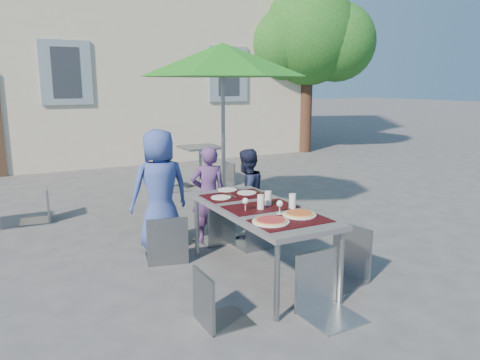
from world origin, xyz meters
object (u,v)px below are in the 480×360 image
patio_umbrella (223,62)px  child_0 (160,189)px  chair_0 (166,210)px  cafe_table_1 (200,158)px  pizza_near_left (271,221)px  bg_chair_r_1 (226,161)px  chair_1 (217,202)px  chair_5 (326,247)px  dining_table (260,212)px  chair_4 (347,221)px  chair_2 (258,199)px  chair_3 (214,265)px  pizza_near_right (299,214)px  bg_chair_r_0 (39,185)px  child_2 (246,194)px  child_1 (208,194)px  bg_chair_l_1 (169,158)px

patio_umbrella → child_0: bearing=-149.4°
chair_0 → cafe_table_1: size_ratio=1.32×
pizza_near_left → bg_chair_r_1: (1.86, 4.71, -0.28)m
chair_1 → chair_5: chair_5 is taller
chair_5 → cafe_table_1: bearing=78.2°
dining_table → chair_5: bearing=-83.9°
pizza_near_left → chair_5: (0.29, -0.43, -0.16)m
chair_5 → chair_4: bearing=37.2°
chair_1 → chair_5: bearing=-89.0°
pizza_near_left → bg_chair_r_1: 5.07m
child_0 → chair_5: (0.72, -2.28, -0.12)m
chair_2 → chair_5: size_ratio=1.01×
chair_2 → chair_3: 1.90m
pizza_near_right → cafe_table_1: (1.05, 4.84, -0.23)m
child_0 → cafe_table_1: bearing=-121.7°
chair_0 → bg_chair_r_0: 2.62m
chair_0 → bg_chair_r_1: (2.38, 3.34, -0.11)m
chair_3 → bg_chair_r_0: bearing=104.1°
chair_3 → bg_chair_r_1: (2.49, 4.86, -0.03)m
chair_4 → bg_chair_r_0: size_ratio=1.14×
chair_0 → chair_2: size_ratio=0.98×
chair_3 → child_2: bearing=54.6°
bg_chair_r_0 → bg_chair_r_1: bg_chair_r_0 is taller
chair_0 → dining_table: bearing=-50.2°
child_1 → chair_3: child_1 is taller
chair_0 → pizza_near_right: bearing=-56.0°
chair_4 → child_0: bearing=127.1°
child_2 → chair_3: bearing=36.6°
pizza_near_left → chair_0: (-0.52, 1.37, -0.17)m
child_1 → child_2: child_1 is taller
dining_table → child_2: (0.49, 1.19, -0.11)m
patio_umbrella → chair_2: bearing=-97.2°
chair_0 → chair_4: (1.45, -1.31, 0.02)m
chair_3 → cafe_table_1: (2.04, 5.06, 0.02)m
bg_chair_r_1 → cafe_table_1: bearing=155.9°
chair_3 → bg_chair_r_1: chair_3 is taller
chair_2 → chair_4: 1.28m
pizza_near_right → chair_2: 1.26m
chair_5 → bg_chair_l_1: (0.41, 5.17, 0.01)m
dining_table → chair_5: size_ratio=1.80×
child_0 → chair_4: (1.35, -1.79, -0.11)m
child_0 → dining_table: bearing=114.0°
chair_1 → patio_umbrella: patio_umbrella is taller
chair_3 → bg_chair_r_1: size_ratio=1.06×
chair_4 → bg_chair_r_1: (0.93, 4.65, -0.14)m
chair_1 → chair_4: 1.75m
pizza_near_right → child_0: (-0.78, 1.78, -0.04)m
dining_table → chair_0: size_ratio=1.81×
dining_table → chair_2: bearing=61.8°
child_1 → cafe_table_1: 3.32m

